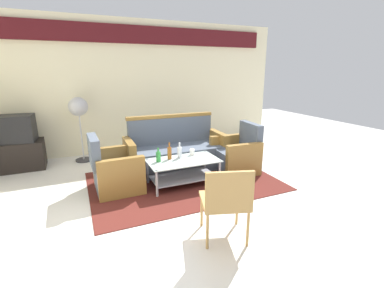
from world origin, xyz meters
TOP-DOWN VIEW (x-y plane):
  - ground_plane at (0.00, 0.00)m, footprint 14.00×14.00m
  - wall_back at (0.00, 3.05)m, footprint 6.52×0.19m
  - rug at (0.05, 0.83)m, footprint 2.93×2.02m
  - couch at (0.14, 1.44)m, footprint 1.82×0.78m
  - armchair_left at (-1.01, 0.96)m, footprint 0.72×0.78m
  - armchair_right at (1.10, 0.90)m, footprint 0.74×0.80m
  - coffee_table at (-0.00, 0.71)m, footprint 1.10×0.60m
  - bottle_clear at (-0.01, 0.84)m, footprint 0.07×0.07m
  - bottle_brown at (-0.18, 0.85)m, footprint 0.07×0.07m
  - bottle_green at (-0.37, 0.80)m, footprint 0.07×0.07m
  - cup at (0.23, 0.89)m, footprint 0.08×0.08m
  - tv_stand at (-2.47, 2.55)m, footprint 0.80×0.50m
  - television at (-2.47, 2.55)m, footprint 0.63×0.49m
  - pedestal_fan at (-1.40, 2.60)m, footprint 0.36×0.36m
  - wicker_chair at (-0.14, -0.82)m, footprint 0.60×0.60m

SIDE VIEW (x-z plane):
  - ground_plane at x=0.00m, z-range 0.00..0.00m
  - rug at x=0.05m, z-range 0.00..0.01m
  - tv_stand at x=-2.47m, z-range 0.00..0.52m
  - coffee_table at x=0.00m, z-range 0.07..0.47m
  - armchair_left at x=-1.01m, z-range -0.14..0.71m
  - armchair_right at x=1.10m, z-range -0.14..0.71m
  - couch at x=0.14m, z-range -0.16..0.80m
  - cup at x=0.23m, z-range 0.41..0.51m
  - bottle_green at x=-0.37m, z-range 0.38..0.60m
  - wicker_chair at x=-0.14m, z-range 0.07..0.91m
  - bottle_clear at x=-0.01m, z-range 0.38..0.63m
  - bottle_brown at x=-0.18m, z-range 0.38..0.65m
  - television at x=-2.47m, z-range 0.52..1.00m
  - pedestal_fan at x=-1.40m, z-range 0.38..1.65m
  - wall_back at x=0.00m, z-range 0.08..2.88m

